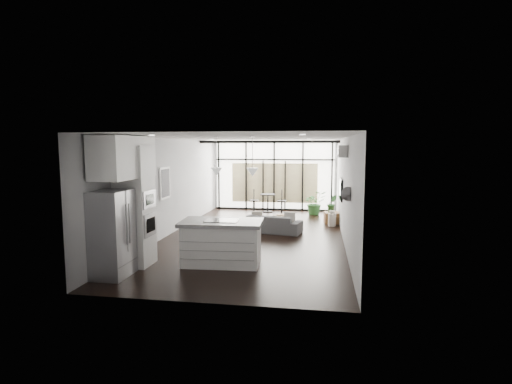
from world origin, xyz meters
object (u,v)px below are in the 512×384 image
(milk_can, at_px, (332,218))
(tv, at_px, (341,189))
(island, at_px, (222,242))
(console_bench, at_px, (246,225))
(pouf, at_px, (280,221))
(sofa, at_px, (271,221))
(fridge, at_px, (111,234))

(milk_can, xyz_separation_m, tv, (0.21, -0.88, 1.05))
(island, height_order, tv, tv)
(island, distance_m, tv, 4.74)
(console_bench, relative_size, milk_can, 2.80)
(island, bearing_deg, milk_can, 58.36)
(island, height_order, pouf, island)
(milk_can, distance_m, tv, 1.38)
(tv, bearing_deg, pouf, 163.99)
(pouf, xyz_separation_m, milk_can, (1.65, 0.34, 0.07))
(sofa, xyz_separation_m, pouf, (0.18, 0.91, -0.17))
(fridge, bearing_deg, island, 30.69)
(console_bench, distance_m, milk_can, 2.97)
(tv, bearing_deg, milk_can, 103.49)
(island, xyz_separation_m, tv, (2.72, 3.79, 0.82))
(pouf, bearing_deg, island, -101.19)
(sofa, distance_m, milk_can, 2.22)
(console_bench, bearing_deg, sofa, 6.26)
(fridge, relative_size, sofa, 0.96)
(sofa, distance_m, pouf, 0.94)
(island, bearing_deg, console_bench, 87.89)
(pouf, distance_m, milk_can, 1.69)
(sofa, height_order, milk_can, sofa)
(fridge, relative_size, tv, 1.56)
(sofa, relative_size, console_bench, 1.27)
(milk_can, bearing_deg, fridge, -127.41)
(tv, bearing_deg, console_bench, -167.95)
(sofa, bearing_deg, island, 90.29)
(island, height_order, milk_can, island)
(sofa, height_order, console_bench, sofa)
(milk_can, relative_size, tv, 0.46)
(console_bench, height_order, milk_can, milk_can)
(console_bench, bearing_deg, milk_can, 19.28)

